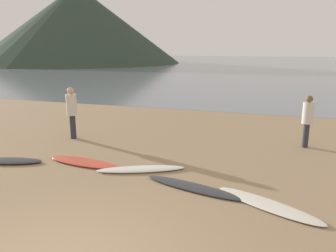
# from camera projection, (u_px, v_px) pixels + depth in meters

# --- Properties ---
(ground_plane) EXTENTS (120.00, 120.00, 0.20)m
(ground_plane) POSITION_uv_depth(u_px,v_px,m) (205.00, 126.00, 13.92)
(ground_plane) COLOR #997C5B
(ground_plane) RESTS_ON ground
(ocean_water) EXTENTS (140.00, 100.00, 0.01)m
(ocean_water) POSITION_uv_depth(u_px,v_px,m) (263.00, 64.00, 62.70)
(ocean_water) COLOR slate
(ocean_water) RESTS_ON ground
(headland_hill) EXTENTS (39.32, 39.32, 14.56)m
(headland_hill) POSITION_uv_depth(u_px,v_px,m) (79.00, 25.00, 64.53)
(headland_hill) COLOR #28382B
(headland_hill) RESTS_ON ground
(surfboard_0) EXTENTS (2.03, 1.04, 0.10)m
(surfboard_0) POSITION_uv_depth(u_px,v_px,m) (8.00, 161.00, 9.27)
(surfboard_0) COLOR #333338
(surfboard_0) RESTS_ON ground
(surfboard_1) EXTENTS (2.27, 0.83, 0.09)m
(surfboard_1) POSITION_uv_depth(u_px,v_px,m) (83.00, 162.00, 9.19)
(surfboard_1) COLOR #D84C38
(surfboard_1) RESTS_ON ground
(surfboard_2) EXTENTS (2.29, 1.37, 0.09)m
(surfboard_2) POSITION_uv_depth(u_px,v_px,m) (141.00, 169.00, 8.66)
(surfboard_2) COLOR white
(surfboard_2) RESTS_ON ground
(surfboard_3) EXTENTS (2.52, 1.06, 0.07)m
(surfboard_3) POSITION_uv_depth(u_px,v_px,m) (193.00, 187.00, 7.56)
(surfboard_3) COLOR #333338
(surfboard_3) RESTS_ON ground
(surfboard_4) EXTENTS (2.34, 1.54, 0.07)m
(surfboard_4) POSITION_uv_depth(u_px,v_px,m) (268.00, 205.00, 6.73)
(surfboard_4) COLOR silver
(surfboard_4) RESTS_ON ground
(person_0) EXTENTS (0.34, 0.34, 1.68)m
(person_0) POSITION_uv_depth(u_px,v_px,m) (308.00, 117.00, 10.47)
(person_0) COLOR #2D2D38
(person_0) RESTS_ON ground
(person_1) EXTENTS (0.36, 0.36, 1.81)m
(person_1) POSITION_uv_depth(u_px,v_px,m) (72.00, 109.00, 11.48)
(person_1) COLOR #2D2D38
(person_1) RESTS_ON ground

